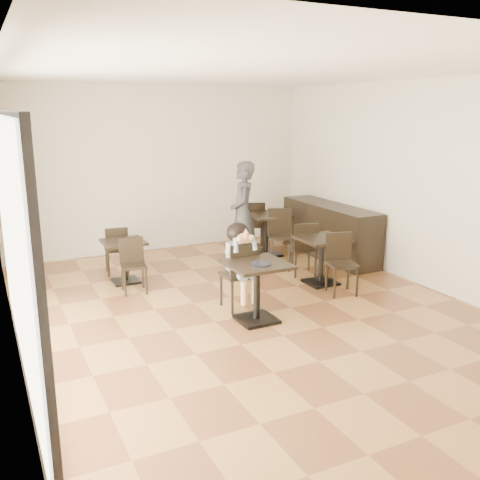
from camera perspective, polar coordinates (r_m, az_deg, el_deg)
floor at (r=7.41m, az=1.54°, el=-7.95°), size 6.00×8.00×0.01m
ceiling at (r=6.90m, az=1.73°, el=17.56°), size 6.00×8.00×0.01m
wall_back at (r=10.65m, az=-8.52°, el=7.50°), size 6.00×0.01×3.20m
wall_left at (r=6.20m, az=-23.74°, el=1.94°), size 0.01×8.00×3.20m
wall_right at (r=8.77m, az=19.33°, el=5.53°), size 0.01×8.00×3.20m
storefront_window at (r=5.76m, az=-22.99°, el=-0.88°), size 0.04×4.50×2.60m
child_table at (r=7.07m, az=1.80°, el=-5.57°), size 0.76×0.76×0.81m
child_chair at (r=7.50m, az=-0.17°, el=-3.73°), size 0.44×0.44×0.97m
child at (r=7.47m, az=-0.17°, el=-2.81°), size 0.44×0.61×1.22m
plate at (r=6.85m, az=2.21°, el=-2.57°), size 0.27×0.27×0.02m
pizza_slice at (r=7.18m, az=0.49°, el=0.22°), size 0.28×0.22×0.07m
adult_patron at (r=9.54m, az=0.29°, el=2.84°), size 0.67×0.80×1.86m
cafe_table_mid at (r=8.66m, az=8.65°, el=-2.19°), size 0.89×0.89×0.77m
cafe_table_left at (r=8.84m, az=-12.20°, el=-2.27°), size 0.73×0.73×0.69m
cafe_table_back at (r=10.21m, az=2.81°, el=0.55°), size 1.00×1.00×0.81m
chair_mid_a at (r=9.08m, az=6.70°, el=-0.86°), size 0.51×0.51×0.92m
chair_mid_b at (r=8.21m, az=10.85°, el=-2.61°), size 0.51×0.51×0.92m
chair_left_a at (r=9.34m, az=-13.05°, el=-1.00°), size 0.41×0.41×0.83m
chair_left_b at (r=8.31m, az=-11.28°, el=-2.76°), size 0.41×0.41×0.83m
chair_back_a at (r=10.66m, az=1.38°, el=1.60°), size 0.57×0.57×0.98m
chair_back_b at (r=9.72m, az=4.38°, el=0.35°), size 0.57×0.57×0.98m
service_counter at (r=10.24m, az=9.53°, el=0.96°), size 0.60×2.40×1.00m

